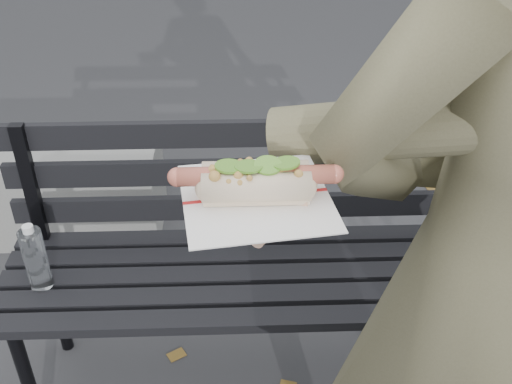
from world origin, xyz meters
TOP-DOWN VIEW (x-y plane):
  - park_bench at (-0.03, 0.82)m, footprint 1.50×0.44m
  - concrete_block at (-1.01, 1.66)m, footprint 1.20×0.40m
  - person at (0.38, 0.16)m, footprint 0.77×0.57m
  - held_hotdog at (0.16, 0.12)m, footprint 0.64×0.31m

SIDE VIEW (x-z plane):
  - concrete_block at x=-1.01m, z-range 0.00..0.40m
  - park_bench at x=-0.03m, z-range 0.08..0.96m
  - person at x=0.38m, z-range 0.00..1.91m
  - held_hotdog at x=0.16m, z-range 1.16..1.35m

